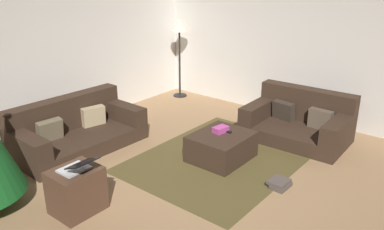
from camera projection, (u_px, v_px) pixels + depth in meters
ground_plane at (200, 191)px, 4.79m from camera, size 6.40×6.40×0.00m
rear_partition at (43, 53)px, 6.17m from camera, size 6.40×0.12×2.60m
corner_partition at (315, 47)px, 6.62m from camera, size 0.12×6.40×2.60m
couch_left at (75, 130)px, 5.90m from camera, size 1.91×1.00×0.73m
couch_right at (299, 121)px, 6.21m from camera, size 1.03×1.56×0.76m
ottoman at (221, 147)px, 5.54m from camera, size 0.84×0.71×0.37m
gift_box at (221, 129)px, 5.54m from camera, size 0.23×0.17×0.08m
tv_remote at (226, 131)px, 5.56m from camera, size 0.05×0.16×0.02m
side_table at (76, 190)px, 4.33m from camera, size 0.52×0.44×0.51m
laptop at (77, 167)px, 4.18m from camera, size 0.31×0.41×0.18m
book_stack at (280, 184)px, 4.86m from camera, size 0.27×0.24×0.09m
corner_lamp at (179, 31)px, 7.87m from camera, size 0.36×0.36×1.60m
area_rug at (221, 158)px, 5.61m from camera, size 2.60×2.00×0.01m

